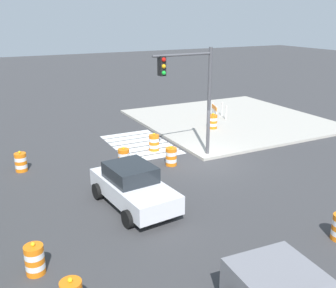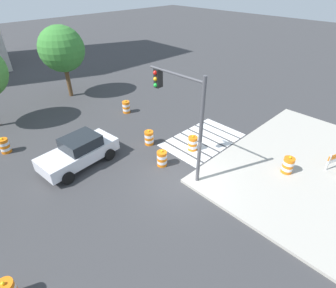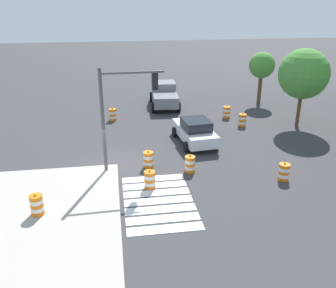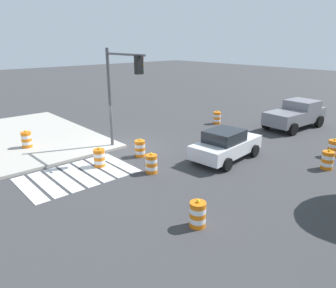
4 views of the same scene
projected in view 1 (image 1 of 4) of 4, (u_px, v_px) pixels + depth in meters
ground_plane at (204, 161)px, 20.08m from camera, size 120.00×120.00×0.00m
sidewalk_corner at (230, 120)px, 27.73m from camera, size 12.00×12.00×0.15m
crosswalk_stripes at (140, 144)px, 22.67m from camera, size 5.10×3.20×0.02m
sports_car at (133, 186)px, 15.22m from camera, size 4.46×2.46×1.63m
traffic_barrel_near_corner at (154, 143)px, 21.53m from camera, size 0.56×0.56×1.02m
traffic_barrel_crosswalk_end at (35, 260)px, 11.26m from camera, size 0.56×0.56×1.02m
traffic_barrel_median_near at (21, 162)px, 18.70m from camera, size 0.56×0.56×1.02m
traffic_barrel_median_far at (124, 158)px, 19.29m from camera, size 0.56×0.56×1.02m
traffic_barrel_lane_center at (171, 157)px, 19.44m from camera, size 0.56×0.56×1.02m
traffic_barrel_on_sidewalk at (213, 122)px, 25.22m from camera, size 0.56×0.56×1.02m
construction_barricade at (216, 110)px, 27.78m from camera, size 1.42×1.14×1.00m
traffic_light_pole at (191, 85)px, 19.08m from camera, size 0.47×3.29×5.50m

